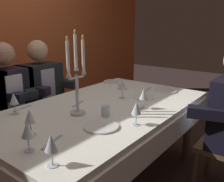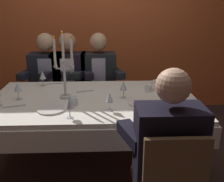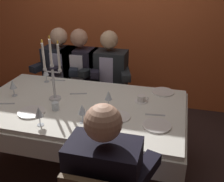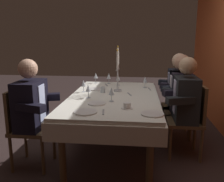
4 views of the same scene
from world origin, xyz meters
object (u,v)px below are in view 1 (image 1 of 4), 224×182
(dinner_plate_1, at_px, (165,91))
(wine_glass_5, at_px, (143,95))
(wine_glass_1, at_px, (122,86))
(seated_diner_1, at_px, (7,97))
(water_tumbler_0, at_px, (106,111))
(dining_table, at_px, (103,119))
(wine_glass_4, at_px, (136,109))
(seated_diner_2, at_px, (40,89))
(candelabra, at_px, (77,81))
(dinner_plate_3, at_px, (144,97))
(wine_glass_3, at_px, (51,143))
(dinner_plate_2, at_px, (113,82))
(coffee_cup_0, at_px, (122,86))
(dinner_plate_0, at_px, (101,126))
(wine_glass_2, at_px, (14,99))
(wine_glass_0, at_px, (30,117))
(wine_glass_6, at_px, (27,131))

(dinner_plate_1, relative_size, wine_glass_5, 1.41)
(wine_glass_1, distance_m, wine_glass_5, 0.33)
(seated_diner_1, bearing_deg, water_tumbler_0, -81.21)
(dining_table, distance_m, water_tumbler_0, 0.28)
(dinner_plate_1, relative_size, wine_glass_4, 1.41)
(seated_diner_2, bearing_deg, wine_glass_5, -85.30)
(candelabra, distance_m, dinner_plate_3, 0.73)
(wine_glass_3, bearing_deg, dinner_plate_1, 6.05)
(dinner_plate_2, relative_size, water_tumbler_0, 2.95)
(dinner_plate_1, distance_m, coffee_cup_0, 0.44)
(candelabra, height_order, dinner_plate_0, candelabra)
(candelabra, relative_size, seated_diner_2, 0.50)
(dinner_plate_3, distance_m, wine_glass_2, 1.10)
(wine_glass_5, relative_size, seated_diner_1, 0.13)
(wine_glass_2, relative_size, coffee_cup_0, 1.24)
(wine_glass_1, xyz_separation_m, seated_diner_2, (-0.23, 0.88, -0.12))
(dining_table, bearing_deg, seated_diner_1, 110.41)
(wine_glass_2, height_order, water_tumbler_0, wine_glass_2)
(wine_glass_1, distance_m, water_tumbler_0, 0.48)
(wine_glass_0, height_order, wine_glass_6, same)
(candelabra, bearing_deg, seated_diner_1, 94.39)
(dinner_plate_2, distance_m, dinner_plate_3, 0.68)
(water_tumbler_0, bearing_deg, dinner_plate_3, 1.24)
(candelabra, bearing_deg, dinner_plate_3, -14.88)
(wine_glass_5, distance_m, seated_diner_2, 1.19)
(dinner_plate_0, relative_size, wine_glass_6, 1.44)
(wine_glass_1, bearing_deg, seated_diner_1, 124.36)
(wine_glass_2, relative_size, wine_glass_5, 1.00)
(dinner_plate_2, bearing_deg, wine_glass_5, -128.22)
(wine_glass_6, distance_m, coffee_cup_0, 1.40)
(dining_table, bearing_deg, wine_glass_4, -112.25)
(dinner_plate_1, relative_size, wine_glass_6, 1.41)
(water_tumbler_0, xyz_separation_m, seated_diner_1, (-0.16, 1.05, -0.04))
(dinner_plate_3, distance_m, wine_glass_3, 1.26)
(dining_table, height_order, seated_diner_1, seated_diner_1)
(dinner_plate_3, relative_size, seated_diner_2, 0.16)
(dining_table, bearing_deg, wine_glass_2, 143.69)
(seated_diner_1, bearing_deg, dinner_plate_1, -45.89)
(wine_glass_2, distance_m, wine_glass_6, 0.62)
(wine_glass_2, bearing_deg, wine_glass_1, -25.96)
(candelabra, distance_m, dinner_plate_1, 1.05)
(candelabra, xyz_separation_m, dinner_plate_0, (-0.08, -0.29, -0.25))
(dinner_plate_2, relative_size, seated_diner_1, 0.18)
(seated_diner_2, bearing_deg, dinner_plate_2, -32.92)
(wine_glass_0, relative_size, wine_glass_5, 1.00)
(wine_glass_5, xyz_separation_m, seated_diner_1, (-0.47, 1.18, -0.12))
(wine_glass_6, bearing_deg, wine_glass_1, 8.44)
(wine_glass_3, distance_m, wine_glass_5, 0.97)
(candelabra, distance_m, wine_glass_3, 0.71)
(seated_diner_1, bearing_deg, wine_glass_4, -83.25)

